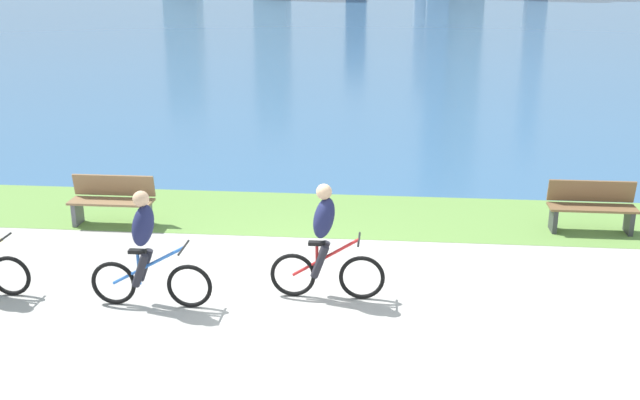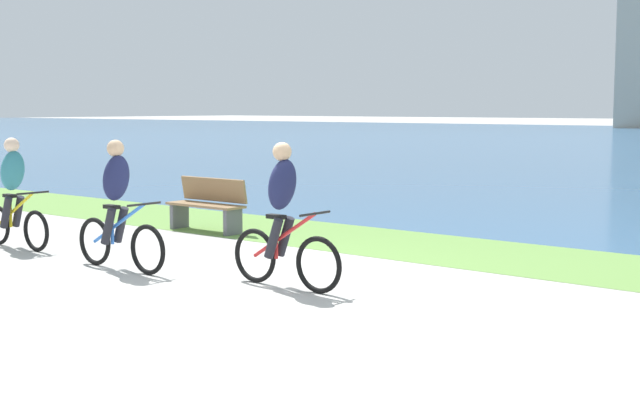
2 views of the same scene
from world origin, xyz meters
The scene contains 6 objects.
ground_plane centered at (0.00, 0.00, 0.00)m, with size 300.00×300.00×0.00m, color #B2AFA8.
grass_strip_bayside centered at (0.00, 3.35, 0.00)m, with size 120.00×2.51×0.01m, color #6B9947.
cyclist_lead centered at (0.54, -0.22, 0.84)m, with size 1.63×0.52×1.69m.
cyclist_trailing centered at (-1.87, -0.72, 0.84)m, with size 1.72×0.52×1.68m.
cyclist_distant_rear centered at (-4.49, -0.58, 0.83)m, with size 1.62×0.52×1.64m.
bench_far_along_path centered at (-3.55, 2.46, 0.45)m, with size 1.50×0.47×0.90m.
Camera 2 is at (7.24, -7.77, 2.09)m, focal length 49.39 mm.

